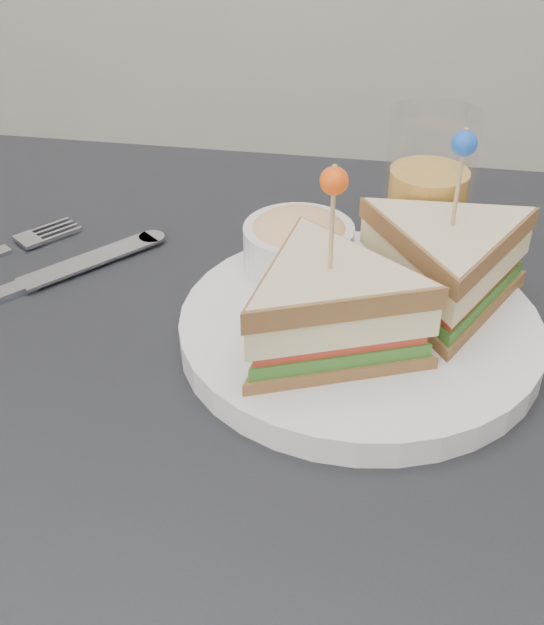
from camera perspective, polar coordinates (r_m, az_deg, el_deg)
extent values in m
cube|color=black|center=(0.57, -1.17, -5.90)|extent=(0.80, 0.80, 0.03)
cylinder|color=black|center=(1.16, -14.96, -7.00)|extent=(0.04, 0.04, 0.72)
cylinder|color=silver|center=(0.59, 6.36, -1.38)|extent=(0.30, 0.30, 0.02)
cylinder|color=silver|center=(0.59, 6.42, -0.55)|extent=(0.30, 0.30, 0.00)
cylinder|color=tan|center=(0.50, 4.38, 6.21)|extent=(0.00, 0.00, 0.08)
sphere|color=#E4490E|center=(0.49, 4.54, 9.53)|extent=(0.02, 0.02, 0.02)
cylinder|color=tan|center=(0.57, 13.39, 8.91)|extent=(0.00, 0.00, 0.08)
sphere|color=#184CB4|center=(0.55, 13.83, 11.88)|extent=(0.02, 0.02, 0.02)
cylinder|color=silver|center=(0.64, 1.93, 4.65)|extent=(0.10, 0.10, 0.04)
ellipsoid|color=#E0B772|center=(0.63, 1.96, 5.75)|extent=(0.09, 0.09, 0.04)
cube|color=silver|center=(0.75, -17.32, 5.06)|extent=(0.03, 0.03, 0.00)
cube|color=silver|center=(0.70, -13.14, 3.72)|extent=(0.10, 0.11, 0.00)
cylinder|color=silver|center=(0.73, -8.75, 5.43)|extent=(0.03, 0.03, 0.00)
cube|color=white|center=(0.68, 10.57, 2.90)|extent=(0.13, 0.13, 0.00)
cylinder|color=gold|center=(0.66, 11.01, 6.57)|extent=(0.08, 0.08, 0.09)
cylinder|color=white|center=(0.65, 11.22, 8.28)|extent=(0.08, 0.08, 0.14)
cube|color=white|center=(0.65, 12.36, 9.87)|extent=(0.02, 0.02, 0.02)
cube|color=white|center=(0.64, 10.28, 9.47)|extent=(0.02, 0.02, 0.02)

